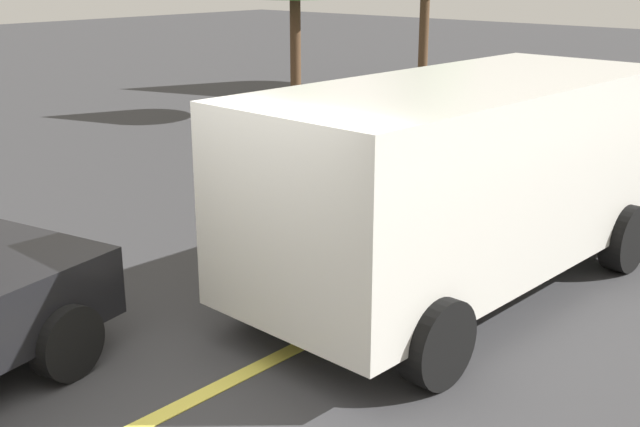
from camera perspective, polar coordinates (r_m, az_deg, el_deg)
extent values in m
plane|color=#38383A|center=(6.45, -10.14, -13.52)|extent=(80.00, 80.00, 0.00)
cube|color=#E0D14C|center=(8.40, 6.10, -5.69)|extent=(28.00, 0.16, 0.01)
cube|color=silver|center=(8.16, 10.16, 2.96)|extent=(5.27, 2.18, 1.82)
cube|color=black|center=(9.85, 17.10, 7.31)|extent=(0.22, 1.84, 0.80)
cylinder|color=black|center=(10.36, 10.76, 0.79)|extent=(0.77, 0.29, 0.76)
cylinder|color=black|center=(9.49, 20.90, -1.63)|extent=(0.77, 0.29, 0.76)
cylinder|color=black|center=(7.78, -3.74, -4.60)|extent=(0.77, 0.29, 0.76)
cylinder|color=black|center=(6.57, 8.35, -9.08)|extent=(0.77, 0.29, 0.76)
cylinder|color=black|center=(15.47, 20.74, 5.22)|extent=(0.66, 0.30, 0.64)
cylinder|color=black|center=(12.82, 17.59, 3.20)|extent=(0.66, 0.30, 0.64)
cylinder|color=black|center=(6.96, -17.63, -8.73)|extent=(0.67, 0.34, 0.64)
cylinder|color=#513823|center=(17.96, -1.76, 11.01)|extent=(0.24, 0.24, 2.58)
cylinder|color=#513823|center=(22.28, 7.45, 13.32)|extent=(0.26, 0.26, 3.50)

